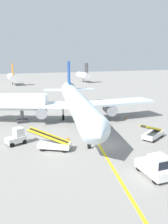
% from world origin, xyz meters
% --- Properties ---
extents(ground_plane, '(300.00, 300.00, 0.00)m').
position_xyz_m(ground_plane, '(0.00, 0.00, 0.00)').
color(ground_plane, gray).
extents(taxi_line_yellow, '(20.09, 77.59, 0.01)m').
position_xyz_m(taxi_line_yellow, '(0.56, 5.00, 0.00)').
color(taxi_line_yellow, yellow).
rests_on(taxi_line_yellow, ground).
extents(airliner, '(27.90, 34.89, 10.10)m').
position_xyz_m(airliner, '(0.69, 11.25, 3.42)').
color(airliner, silver).
rests_on(airliner, ground).
extents(jet_bridge, '(12.80, 7.61, 4.85)m').
position_xyz_m(jet_bridge, '(-10.81, 15.87, 3.54)').
color(jet_bridge, silver).
rests_on(jet_bridge, ground).
extents(pushback_tug, '(2.10, 3.70, 2.20)m').
position_xyz_m(pushback_tug, '(0.49, -8.93, 0.99)').
color(pushback_tug, silver).
rests_on(pushback_tug, ground).
extents(baggage_tug_near_wing, '(2.68, 1.98, 2.10)m').
position_xyz_m(baggage_tug_near_wing, '(-10.09, 4.48, 0.93)').
color(baggage_tug_near_wing, silver).
rests_on(baggage_tug_near_wing, ground).
extents(belt_loader_forward_hold, '(5.06, 3.27, 2.59)m').
position_xyz_m(belt_loader_forward_hold, '(6.99, -0.83, 0.78)').
color(belt_loader_forward_hold, silver).
rests_on(belt_loader_forward_hold, ground).
extents(belt_loader_aft_hold, '(4.89, 3.74, 2.59)m').
position_xyz_m(belt_loader_aft_hold, '(-6.35, 0.90, 0.78)').
color(belt_loader_aft_hold, silver).
rests_on(belt_loader_aft_hold, ground).
extents(ground_crew_marshaller, '(0.36, 0.24, 1.70)m').
position_xyz_m(ground_crew_marshaller, '(-0.64, 3.67, 0.91)').
color(ground_crew_marshaller, '#26262D').
rests_on(ground_crew_marshaller, ground).
extents(safety_cone_nose_left, '(0.36, 0.36, 0.44)m').
position_xyz_m(safety_cone_nose_left, '(9.74, 9.83, 0.22)').
color(safety_cone_nose_left, orange).
rests_on(safety_cone_nose_left, ground).
extents(safety_cone_nose_right, '(0.36, 0.36, 0.44)m').
position_xyz_m(safety_cone_nose_right, '(-0.11, 6.25, 0.22)').
color(safety_cone_nose_right, orange).
rests_on(safety_cone_nose_right, ground).
extents(safety_cone_wingtip_left, '(0.36, 0.36, 0.44)m').
position_xyz_m(safety_cone_wingtip_left, '(-3.65, 3.46, 0.22)').
color(safety_cone_wingtip_left, orange).
rests_on(safety_cone_wingtip_left, ground).
extents(distant_aircraft_mid_right, '(3.00, 10.10, 8.80)m').
position_xyz_m(distant_aircraft_mid_right, '(-3.06, 73.45, 3.22)').
color(distant_aircraft_mid_right, silver).
rests_on(distant_aircraft_mid_right, ground).
extents(distant_aircraft_far_right, '(3.00, 10.10, 8.80)m').
position_xyz_m(distant_aircraft_far_right, '(28.19, 72.24, 3.22)').
color(distant_aircraft_far_right, silver).
rests_on(distant_aircraft_far_right, ground).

